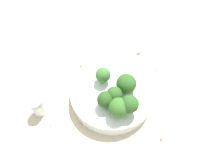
% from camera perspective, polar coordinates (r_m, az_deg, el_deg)
% --- Properties ---
extents(ground_plane, '(3.00, 3.00, 0.00)m').
position_cam_1_polar(ground_plane, '(0.60, 0.00, -3.56)').
color(ground_plane, beige).
extents(bowl, '(0.22, 0.22, 0.04)m').
position_cam_1_polar(bowl, '(0.59, 0.00, -2.62)').
color(bowl, silver).
rests_on(bowl, ground_plane).
extents(broccoli_floret_0, '(0.04, 0.04, 0.06)m').
position_cam_1_polar(broccoli_floret_0, '(0.51, 4.61, -5.33)').
color(broccoli_floret_0, '#8EB770').
rests_on(broccoli_floret_0, bowl).
extents(broccoli_floret_1, '(0.05, 0.05, 0.05)m').
position_cam_1_polar(broccoli_floret_1, '(0.55, 3.75, 0.04)').
color(broccoli_floret_1, '#84AD66').
rests_on(broccoli_floret_1, bowl).
extents(broccoli_floret_2, '(0.04, 0.04, 0.05)m').
position_cam_1_polar(broccoli_floret_2, '(0.53, 0.64, -2.74)').
color(broccoli_floret_2, '#7A9E5B').
rests_on(broccoli_floret_2, bowl).
extents(broccoli_floret_3, '(0.04, 0.04, 0.05)m').
position_cam_1_polar(broccoli_floret_3, '(0.52, -1.49, -4.24)').
color(broccoli_floret_3, '#7A9E5B').
rests_on(broccoli_floret_3, bowl).
extents(broccoli_floret_4, '(0.05, 0.05, 0.06)m').
position_cam_1_polar(broccoli_floret_4, '(0.51, 1.74, -6.23)').
color(broccoli_floret_4, '#84AD66').
rests_on(broccoli_floret_4, bowl).
extents(broccoli_floret_5, '(0.04, 0.04, 0.05)m').
position_cam_1_polar(broccoli_floret_5, '(0.56, -2.37, 2.32)').
color(broccoli_floret_5, '#84AD66').
rests_on(broccoli_floret_5, bowl).
extents(pepper_shaker, '(0.03, 0.03, 0.06)m').
position_cam_1_polar(pepper_shaker, '(0.59, -18.88, -5.58)').
color(pepper_shaker, silver).
rests_on(pepper_shaker, ground_plane).
extents(almond_crumb_0, '(0.01, 0.01, 0.01)m').
position_cam_1_polar(almond_crumb_0, '(0.67, -8.07, 4.83)').
color(almond_crumb_0, tan).
rests_on(almond_crumb_0, ground_plane).
extents(almond_crumb_1, '(0.01, 0.01, 0.01)m').
position_cam_1_polar(almond_crumb_1, '(0.70, 6.93, 8.12)').
color(almond_crumb_1, olive).
rests_on(almond_crumb_1, ground_plane).
extents(almond_crumb_2, '(0.01, 0.01, 0.01)m').
position_cam_1_polar(almond_crumb_2, '(0.67, 11.70, 3.80)').
color(almond_crumb_2, tan).
rests_on(almond_crumb_2, ground_plane).
extents(almond_crumb_3, '(0.01, 0.01, 0.01)m').
position_cam_1_polar(almond_crumb_3, '(0.57, 12.84, -13.60)').
color(almond_crumb_3, '#AD7F4C').
rests_on(almond_crumb_3, ground_plane).
extents(almond_crumb_4, '(0.00, 0.01, 0.01)m').
position_cam_1_polar(almond_crumb_4, '(0.59, -15.82, -10.33)').
color(almond_crumb_4, '#AD7F4C').
rests_on(almond_crumb_4, ground_plane).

